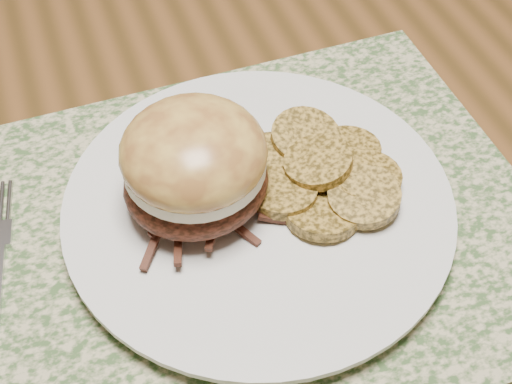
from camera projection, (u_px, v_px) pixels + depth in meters
ground at (255, 362)px, 1.26m from camera, size 3.50×3.50×0.00m
dining_table at (255, 68)px, 0.74m from camera, size 1.50×0.90×0.75m
placemat at (226, 235)px, 0.50m from camera, size 0.45×0.33×0.00m
dinner_plate at (259, 206)px, 0.51m from camera, size 0.26×0.26×0.02m
pork_sandwich at (195, 165)px, 0.47m from camera, size 0.13×0.13×0.08m
roasted_potatoes at (323, 173)px, 0.51m from camera, size 0.13×0.14×0.03m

